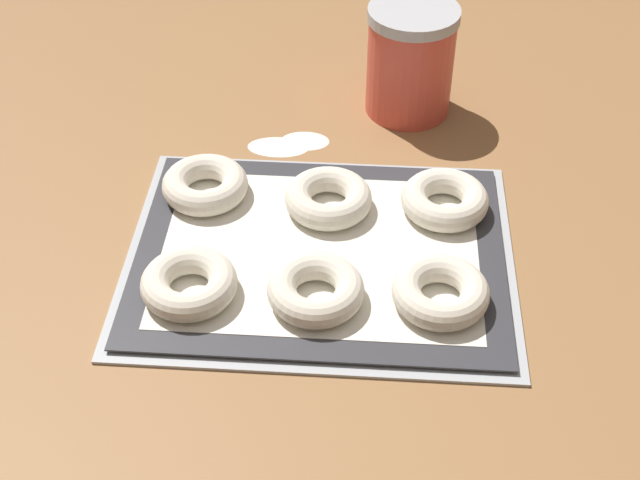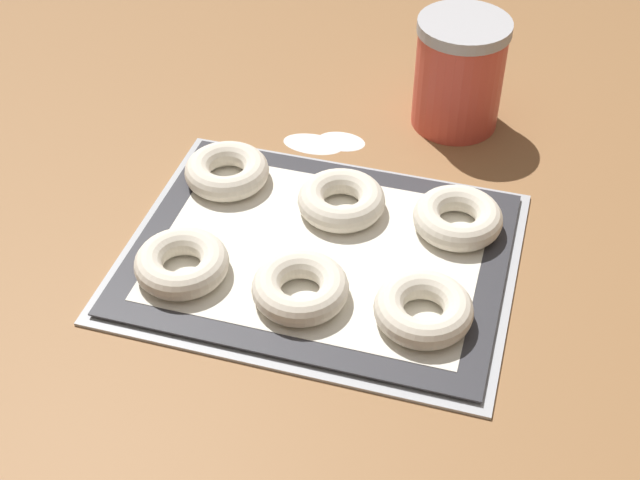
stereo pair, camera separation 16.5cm
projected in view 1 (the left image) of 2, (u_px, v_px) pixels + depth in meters
The scene contains 12 objects.
ground_plane at pixel (309, 260), 1.06m from camera, with size 2.80×2.80×0.00m, color olive.
baking_tray at pixel (320, 255), 1.06m from camera, with size 0.46×0.36×0.01m.
baking_mat at pixel (320, 251), 1.06m from camera, with size 0.44×0.34×0.00m.
bagel_front_left at pixel (189, 283), 1.00m from camera, with size 0.11×0.11×0.03m.
bagel_front_center at pixel (316, 290), 0.99m from camera, with size 0.11×0.11×0.03m.
bagel_front_right at pixel (440, 292), 0.99m from camera, with size 0.11×0.11×0.03m.
bagel_back_left at pixel (205, 185), 1.13m from camera, with size 0.11×0.11×0.03m.
bagel_back_center at pixel (328, 198), 1.11m from camera, with size 0.11×0.11×0.03m.
bagel_back_right at pixel (445, 200), 1.10m from camera, with size 0.11×0.11×0.03m.
flour_canister at pixel (410, 60), 1.25m from camera, with size 0.13×0.13×0.16m.
flour_patch_near at pixel (305, 140), 1.24m from camera, with size 0.07×0.05×0.00m.
flour_patch_far at pixel (278, 146), 1.23m from camera, with size 0.09×0.05×0.00m.
Camera 1 is at (0.07, -0.77, 0.73)m, focal length 50.00 mm.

